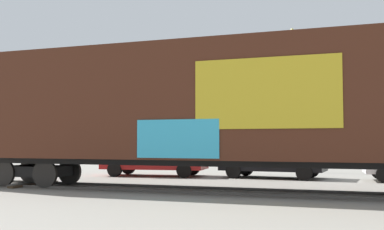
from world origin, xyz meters
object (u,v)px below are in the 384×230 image
at_px(flagpole, 301,74).
at_px(parked_car_red, 154,157).
at_px(parked_car_black, 271,158).
at_px(freight_car, 212,105).

relative_size(flagpole, parked_car_red, 1.56).
relative_size(parked_car_red, parked_car_black, 1.07).
xyz_separation_m(freight_car, flagpole, (1.84, 10.49, 2.34)).
bearing_deg(freight_car, parked_car_red, 126.94).
bearing_deg(parked_car_black, parked_car_red, -175.39).
bearing_deg(flagpole, parked_car_black, -101.96).
xyz_separation_m(flagpole, parked_car_black, (-0.92, -4.37, -4.20)).
relative_size(freight_car, flagpole, 2.43).
bearing_deg(parked_car_black, flagpole, 78.04).
distance_m(freight_car, parked_car_red, 7.38).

